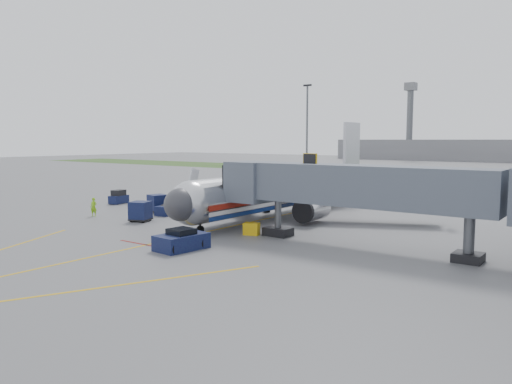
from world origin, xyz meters
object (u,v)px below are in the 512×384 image
Objects in this scene: pushback_tug at (182,241)px; belt_loader at (172,209)px; airliner at (285,190)px; baggage_tug at (119,198)px; ramp_worker at (94,207)px.

belt_loader is (-13.28, 11.87, -0.07)m from pushback_tug.
airliner is 9.09× the size of pushback_tug.
pushback_tug is at bearing -29.25° from baggage_tug.
baggage_tug is 10.40m from ramp_worker.
ramp_worker reaches higher than pushback_tug.
baggage_tug is at bearing 150.75° from pushback_tug.
belt_loader is (11.76, -2.15, -0.18)m from baggage_tug.
airliner is 22.35m from baggage_tug.
airliner is 12.32m from belt_loader.
pushback_tug is at bearing -80.11° from airliner.
airliner reaches higher than belt_loader.
ramp_worker is at bearing -131.52° from belt_loader.
belt_loader is at bearing 23.96° from ramp_worker.
belt_loader is at bearing 138.20° from pushback_tug.
airliner is at bearing 15.56° from ramp_worker.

